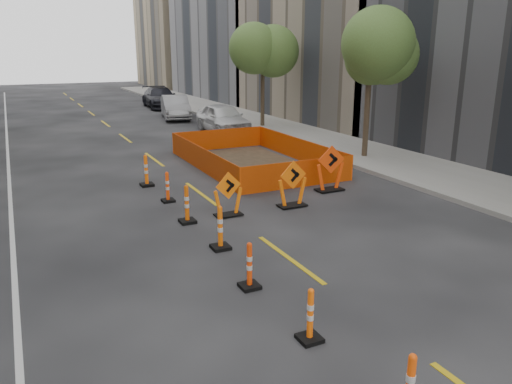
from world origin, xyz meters
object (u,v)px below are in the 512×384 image
channelizer_6 (187,204)px  channelizer_8 (146,170)px  channelizer_7 (167,187)px  parked_car_mid (175,107)px  channelizer_3 (310,315)px  parked_car_near (223,118)px  channelizer_4 (249,265)px  chevron_sign_left (228,194)px  parked_car_far (160,98)px  chevron_sign_center (292,184)px  chevron_sign_right (330,168)px  channelizer_5 (220,228)px

channelizer_6 → channelizer_8: 4.36m
channelizer_7 → parked_car_mid: size_ratio=0.21×
channelizer_3 → channelizer_8: channelizer_8 is taller
channelizer_8 → parked_car_near: (6.91, 9.58, 0.27)m
channelizer_3 → channelizer_4: channelizer_4 is taller
channelizer_7 → chevron_sign_left: size_ratio=0.74×
chevron_sign_left → parked_car_mid: bearing=72.3°
channelizer_4 → channelizer_8: 8.71m
channelizer_6 → chevron_sign_left: bearing=1.3°
chevron_sign_left → channelizer_3: bearing=-105.8°
channelizer_7 → parked_car_far: 26.59m
channelizer_3 → parked_car_far: bearing=78.3°
channelizer_3 → parked_car_near: size_ratio=0.20×
chevron_sign_center → chevron_sign_right: (2.05, 0.96, 0.06)m
channelizer_6 → chevron_sign_right: 5.52m
parked_car_far → parked_car_near: bearing=-86.4°
channelizer_4 → chevron_sign_center: bearing=51.0°
channelizer_6 → parked_car_near: (6.86, 13.94, 0.28)m
channelizer_7 → chevron_sign_left: (1.18, -2.15, 0.17)m
channelizer_5 → parked_car_mid: size_ratio=0.23×
channelizer_3 → channelizer_6: channelizer_6 is taller
channelizer_4 → parked_car_near: bearing=69.1°
chevron_sign_left → channelizer_8: bearing=102.4°
channelizer_4 → chevron_sign_left: (1.40, 4.39, 0.17)m
channelizer_4 → channelizer_5: size_ratio=0.90×
channelizer_4 → chevron_sign_left: chevron_sign_left is taller
chevron_sign_right → parked_car_near: (1.43, 12.99, 0.04)m
channelizer_7 → chevron_sign_center: bearing=-33.6°
channelizer_5 → parked_car_near: size_ratio=0.23×
channelizer_3 → chevron_sign_left: 6.70m
parked_car_near → parked_car_far: size_ratio=0.86×
channelizer_6 → channelizer_7: bearing=87.8°
chevron_sign_right → channelizer_4: bearing=-126.3°
chevron_sign_left → channelizer_4: bearing=-112.1°
parked_car_far → chevron_sign_left: bearing=-97.3°
chevron_sign_center → parked_car_mid: (2.77, 20.87, 0.06)m
channelizer_4 → channelizer_6: size_ratio=0.91×
chevron_sign_left → channelizer_5: bearing=-121.9°
channelizer_5 → channelizer_3: bearing=-92.2°
channelizer_3 → parked_car_mid: parked_car_mid is taller
channelizer_4 → parked_car_far: 32.98m
channelizer_3 → chevron_sign_center: 7.37m
channelizer_8 → chevron_sign_right: (5.48, -3.41, 0.23)m
parked_car_near → parked_car_far: (0.19, 13.89, -0.01)m
chevron_sign_right → parked_car_near: parked_car_near is taller
channelizer_4 → chevron_sign_right: (5.57, 5.31, 0.30)m
chevron_sign_right → parked_car_mid: 19.92m
channelizer_3 → channelizer_8: bearing=90.0°
parked_car_far → chevron_sign_right: bearing=-89.0°
parked_car_near → parked_car_mid: size_ratio=1.02×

